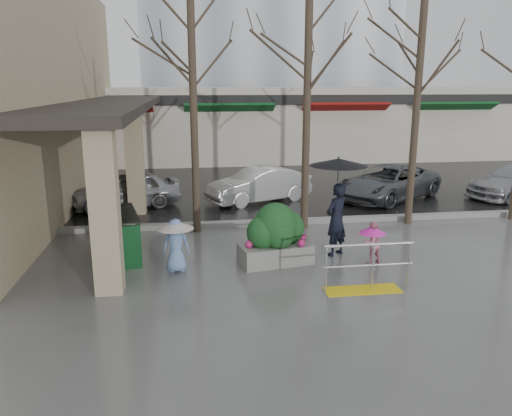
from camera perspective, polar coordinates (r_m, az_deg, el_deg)
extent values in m
plane|color=#51514F|center=(11.52, 3.84, -7.38)|extent=(120.00, 120.00, 0.00)
cube|color=black|center=(32.83, -4.10, 6.65)|extent=(120.00, 36.00, 0.01)
cube|color=gray|center=(15.23, 0.76, -1.68)|extent=(120.00, 0.30, 0.15)
cube|color=#2D2823|center=(18.67, -16.24, 11.72)|extent=(2.80, 18.00, 0.25)
cube|color=tan|center=(10.41, -16.89, -0.19)|extent=(0.55, 0.55, 3.50)
cube|color=tan|center=(16.75, -13.67, 5.22)|extent=(0.55, 0.55, 3.50)
cube|color=beige|center=(28.89, 0.43, 9.65)|extent=(34.00, 6.00, 4.00)
cube|color=maroon|center=(25.89, -16.66, 10.46)|extent=(4.50, 1.68, 0.87)
cube|color=#0F4C1E|center=(25.72, -3.09, 11.00)|extent=(4.50, 1.68, 0.87)
cube|color=maroon|center=(26.92, 9.98, 10.94)|extent=(4.50, 1.68, 0.87)
cube|color=#0F4C1E|center=(29.32, 21.39, 10.44)|extent=(4.50, 1.68, 0.87)
cube|color=black|center=(25.95, 1.40, 12.25)|extent=(34.00, 0.35, 0.50)
cube|color=yellow|center=(10.79, 12.03, -9.13)|extent=(1.60, 0.50, 0.02)
cylinder|color=silver|center=(10.37, 7.98, -7.01)|extent=(0.05, 0.05, 1.00)
cylinder|color=silver|center=(10.68, 13.18, -6.62)|extent=(0.05, 0.05, 1.00)
cylinder|color=silver|center=(10.99, 17.10, -6.29)|extent=(0.05, 0.05, 1.00)
cylinder|color=silver|center=(10.48, 12.82, -4.10)|extent=(1.90, 0.06, 0.06)
cylinder|color=silver|center=(10.63, 12.69, -6.41)|extent=(1.90, 0.04, 0.04)
cylinder|color=#382B21|center=(14.11, -7.13, 10.68)|extent=(0.22, 0.22, 6.80)
cylinder|color=#382B21|center=(14.52, 5.83, 11.20)|extent=(0.22, 0.22, 7.00)
cylinder|color=#382B21|center=(15.65, 17.80, 9.90)|extent=(0.22, 0.22, 6.50)
imported|color=black|center=(12.55, 9.16, -1.31)|extent=(0.80, 0.74, 1.84)
cylinder|color=black|center=(12.33, 9.33, 2.94)|extent=(0.02, 0.02, 1.16)
cone|color=black|center=(12.25, 9.42, 5.20)|extent=(1.42, 1.42, 0.18)
sphere|color=black|center=(12.23, 9.44, 5.71)|extent=(0.05, 0.05, 0.05)
imported|color=pink|center=(12.21, 13.09, -3.89)|extent=(0.62, 0.56, 1.04)
cylinder|color=black|center=(12.15, 13.14, -3.04)|extent=(0.02, 0.02, 0.45)
cone|color=#FA27B7|center=(12.12, 13.17, -2.43)|extent=(0.64, 0.64, 0.18)
sphere|color=black|center=(12.09, 13.20, -1.93)|extent=(0.05, 0.05, 0.05)
imported|color=#6F90C5|center=(11.52, -9.13, -4.24)|extent=(0.64, 0.44, 1.24)
cylinder|color=black|center=(11.44, -9.18, -2.86)|extent=(0.02, 0.02, 0.58)
cone|color=beige|center=(11.38, -9.22, -1.90)|extent=(0.84, 0.84, 0.18)
sphere|color=black|center=(11.35, -9.24, -1.37)|extent=(0.05, 0.05, 0.05)
cube|color=gray|center=(12.02, 2.22, -5.22)|extent=(1.83, 1.15, 0.47)
ellipsoid|color=#143F18|center=(11.81, 2.25, -2.00)|extent=(1.04, 0.94, 1.09)
sphere|color=#143F18|center=(11.70, 0.74, -2.80)|extent=(0.75, 0.75, 0.75)
sphere|color=#143F18|center=(12.04, 3.68, -2.27)|extent=(0.79, 0.79, 0.79)
cube|color=#0E3E1B|center=(12.08, -14.08, -4.12)|extent=(0.50, 0.50, 1.05)
cube|color=black|center=(11.92, -14.24, -1.52)|extent=(0.54, 0.54, 0.08)
cube|color=black|center=(12.58, -14.32, -3.42)|extent=(0.50, 0.50, 1.05)
cube|color=black|center=(12.42, -14.48, -0.90)|extent=(0.54, 0.54, 0.08)
cube|color=#0B3311|center=(13.08, -14.54, -2.76)|extent=(0.50, 0.50, 1.05)
cube|color=black|center=(12.93, -14.70, -0.34)|extent=(0.54, 0.54, 0.08)
cube|color=black|center=(13.58, -14.75, -2.15)|extent=(0.50, 0.50, 1.05)
cube|color=black|center=(13.43, -14.90, 0.18)|extent=(0.54, 0.54, 0.08)
imported|color=#ACADB1|center=(17.82, -14.67, 2.01)|extent=(3.97, 2.49, 1.26)
imported|color=white|center=(18.14, 0.36, 2.68)|extent=(4.04, 2.69, 1.26)
imported|color=#575A5F|center=(19.18, 14.86, 2.83)|extent=(4.93, 4.25, 1.26)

